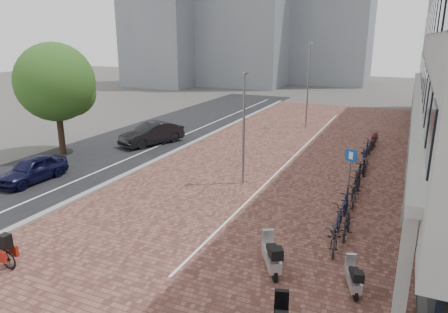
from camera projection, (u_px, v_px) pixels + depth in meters
ground at (162, 226)px, 16.39m from camera, size 140.00×140.00×0.00m
plaza_brick at (292, 155)px, 26.08m from camera, size 14.50×42.00×0.04m
street_asphalt at (147, 138)px, 30.44m from camera, size 8.00×50.00×0.03m
curb at (193, 143)px, 28.88m from camera, size 0.35×42.00×0.14m
lane_line at (170, 141)px, 29.65m from camera, size 0.12×44.00×0.00m
parking_line at (295, 155)px, 26.00m from camera, size 0.10×30.00×0.00m
car_navy at (32, 170)px, 21.28m from camera, size 1.60×3.85×1.30m
car_dark at (152, 134)px, 28.61m from camera, size 3.14×4.86×1.51m
scooter_front at (271, 254)px, 13.13m from camera, size 1.33×1.78×1.20m
scooter_back at (353, 276)px, 12.14m from camera, size 0.85×1.47×0.97m
parking_sign at (350, 168)px, 18.08m from camera, size 0.50×0.25×2.56m
lamp_near at (244, 131)px, 20.37m from camera, size 0.12×0.12×5.57m
lamp_far at (308, 86)px, 33.10m from camera, size 0.12×0.12×6.75m
street_tree at (59, 84)px, 25.24m from camera, size 4.79×4.79×6.97m
bike_row at (361, 170)px, 21.58m from camera, size 1.25×18.14×1.05m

